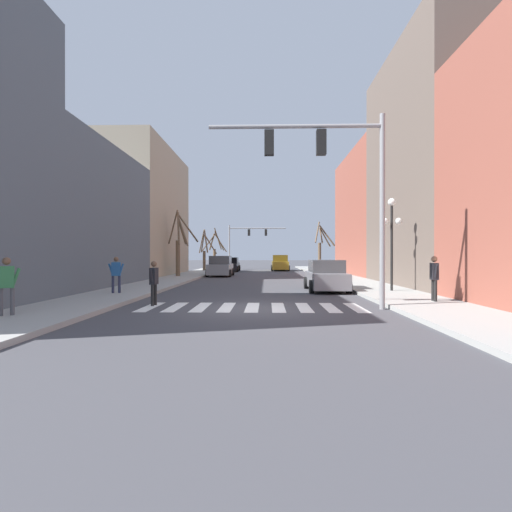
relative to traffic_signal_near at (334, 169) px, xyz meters
name	(u,v)px	position (x,y,z in m)	size (l,w,h in m)	color
ground_plane	(252,309)	(-2.76, 0.02, -4.72)	(240.00, 240.00, 0.00)	#424247
sidewalk_left	(74,306)	(-8.90, 0.02, -4.64)	(3.00, 90.00, 0.15)	#9E9E99
sidewalk_right	(435,307)	(3.37, 0.02, -4.64)	(3.00, 90.00, 0.15)	#9E9E99
building_row_left	(88,203)	(-13.39, 11.07, 0.33)	(6.00, 33.65, 11.11)	#515B66
building_row_right	(431,191)	(7.87, 11.37, 1.06)	(6.00, 34.29, 13.54)	#934C3D
crosswalk_stripes	(252,307)	(-2.76, 0.40, -4.71)	(7.65, 2.60, 0.01)	white
traffic_signal_near	(334,169)	(0.00, 0.00, 0.00)	(5.94, 0.28, 6.58)	gray
traffic_signal_far	(247,237)	(-4.89, 38.25, -0.55)	(7.42, 0.28, 5.68)	gray
street_lamp_right_corner	(392,225)	(3.63, 5.46, -1.49)	(0.95, 0.36, 4.35)	black
car_parked_left_near	(231,265)	(-6.28, 30.54, -3.99)	(1.98, 4.60, 1.55)	black
car_driving_away_lane	(326,276)	(0.76, 6.85, -3.98)	(1.98, 4.28, 1.57)	gray
car_parked_left_far	(221,267)	(-6.23, 20.56, -3.91)	(2.09, 4.55, 1.74)	gray
car_driving_toward_lane	(280,263)	(-0.73, 32.85, -3.88)	(2.09, 4.90, 1.81)	#A38423
pedestrian_crossing_street	(154,279)	(-6.34, 0.79, -3.76)	(0.25, 0.70, 1.61)	black
pedestrian_waiting_at_curb	(7,281)	(-9.50, -2.62, -3.61)	(0.64, 0.42, 1.62)	#4C4C51
pedestrian_near_right_corner	(116,272)	(-8.92, 3.91, -3.62)	(0.69, 0.26, 1.60)	#282D47
pedestrian_on_right_sidewalk	(434,274)	(3.83, 1.16, -3.60)	(0.25, 0.71, 1.64)	black
street_tree_left_near	(321,247)	(3.91, 32.14, -2.01)	(2.49, 2.31, 5.50)	brown
street_tree_left_mid	(205,252)	(-8.99, 29.62, -2.55)	(2.07, 2.42, 4.46)	brown
street_tree_right_near	(179,245)	(-9.24, 18.08, -2.11)	(2.87, 2.93, 5.29)	brown
street_tree_right_mid	(215,250)	(-8.60, 34.89, -2.33)	(3.21, 1.57, 4.97)	brown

